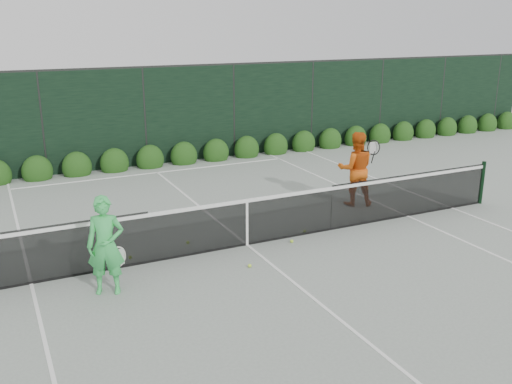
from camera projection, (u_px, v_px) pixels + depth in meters
name	position (u px, v px, depth m)	size (l,w,h in m)	color
ground	(247.00, 245.00, 11.56)	(80.00, 80.00, 0.00)	gray
tennis_net	(246.00, 221.00, 11.39)	(12.90, 0.10, 1.07)	black
player_woman	(106.00, 246.00, 9.32)	(0.71, 0.59, 1.68)	#3AC65A
player_man	(356.00, 169.00, 13.86)	(1.09, 0.99, 1.82)	#D55611
court_lines	(247.00, 245.00, 11.55)	(11.03, 23.83, 0.01)	white
windscreen_fence	(320.00, 213.00, 8.78)	(32.00, 21.07, 3.06)	black
hedge_row	(150.00, 160.00, 17.66)	(31.66, 0.65, 0.94)	#153B10
tennis_balls	(203.00, 250.00, 11.23)	(4.03, 1.73, 0.07)	#C1F336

